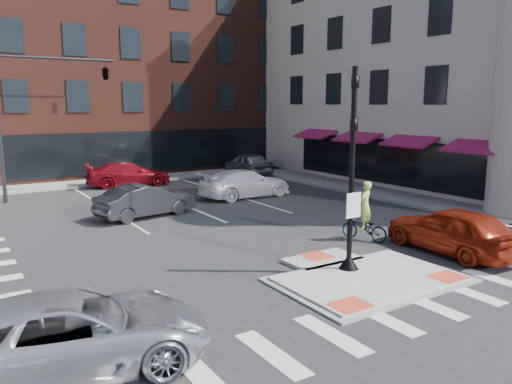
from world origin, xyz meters
TOP-DOWN VIEW (x-y plane):
  - ground at (0.00, 0.00)m, footprint 120.00×120.00m
  - refuge_island at (0.00, -0.26)m, footprint 5.40×4.65m
  - sidewalk_e at (10.80, 10.00)m, footprint 3.00×24.00m
  - sidewalk_n at (3.00, 22.00)m, footprint 26.00×3.00m
  - building_n at (3.00, 31.99)m, footprint 24.40×18.40m
  - building_e at (21.54, 11.50)m, footprint 21.90×23.90m
  - building_far_left at (-4.00, 52.00)m, footprint 10.00×12.00m
  - building_far_right at (9.00, 54.00)m, footprint 12.00×12.00m
  - signal_pole at (0.00, 0.40)m, footprint 0.60×0.60m
  - mast_arm_signal at (-3.47, 18.00)m, footprint 6.10×2.24m
  - silver_suv at (-8.38, -0.94)m, footprint 5.73×3.36m
  - red_sedan at (4.39, 0.00)m, footprint 2.15×4.86m
  - white_pickup at (3.78, 12.67)m, footprint 5.34×2.36m
  - bg_car_dark at (-2.50, 11.00)m, footprint 4.72×2.40m
  - bg_car_silver at (8.38, 19.90)m, footprint 2.26×4.89m
  - bg_car_red at (-0.35, 19.87)m, footprint 5.35×2.68m
  - cyclist at (3.00, 2.80)m, footprint 1.23×1.88m

SIDE VIEW (x-z plane):
  - ground at x=0.00m, z-range 0.00..0.00m
  - refuge_island at x=0.00m, z-range -0.01..0.11m
  - sidewalk_e at x=10.80m, z-range 0.00..0.15m
  - sidewalk_n at x=3.00m, z-range 0.00..0.15m
  - bg_car_dark at x=-2.50m, z-range 0.00..1.48m
  - bg_car_red at x=-0.35m, z-range 0.00..1.49m
  - silver_suv at x=-8.38m, z-range 0.00..1.50m
  - cyclist at x=3.00m, z-range -0.37..1.87m
  - white_pickup at x=3.78m, z-range 0.00..1.53m
  - bg_car_silver at x=8.38m, z-range 0.00..1.62m
  - red_sedan at x=4.39m, z-range 0.00..1.63m
  - signal_pole at x=0.00m, z-range -0.63..5.35m
  - building_far_left at x=-4.00m, z-range 0.00..10.00m
  - building_far_right at x=9.00m, z-range 0.00..12.00m
  - mast_arm_signal at x=-3.47m, z-range 2.21..10.21m
  - building_n at x=3.00m, z-range 0.05..15.55m
  - building_e at x=21.54m, z-range -0.81..16.89m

